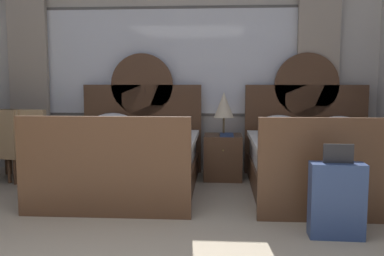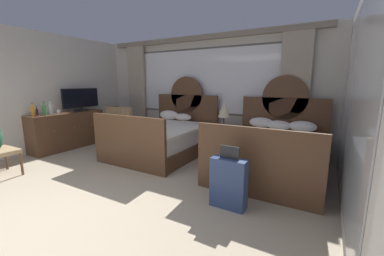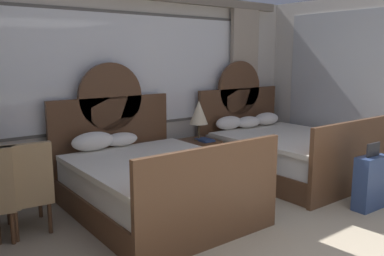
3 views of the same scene
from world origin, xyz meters
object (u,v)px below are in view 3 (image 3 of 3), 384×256
Objects in this scene: bed_near_window at (152,181)px; table_lamp_on_nightstand at (199,113)px; armchair_by_window_left at (20,186)px; nightstand_between_beds at (198,160)px; bed_near_mirror at (284,152)px; suitcase_on_floor at (370,182)px; book_on_nightstand at (205,140)px.

table_lamp_on_nightstand is at bearing 27.71° from bed_near_window.
table_lamp_on_nightstand is 0.60× the size of armchair_by_window_left.
bed_near_window is 1.41m from armchair_by_window_left.
armchair_by_window_left is at bearing -173.29° from nightstand_between_beds.
bed_near_window is at bearing -179.78° from bed_near_mirror.
suitcase_on_floor is at bearing -65.84° from nightstand_between_beds.
bed_near_window is 1.33m from nightstand_between_beds.
bed_near_mirror is 2.22× the size of armchair_by_window_left.
bed_near_window and bed_near_mirror have the same top height.
bed_near_mirror is at bearing 81.60° from suitcase_on_floor.
bed_near_window is 2.22× the size of armchair_by_window_left.
nightstand_between_beds is at bearing 6.71° from armchair_by_window_left.
table_lamp_on_nightstand is at bearing 112.15° from book_on_nightstand.
suitcase_on_floor is (-0.22, -1.50, -0.05)m from bed_near_mirror.
table_lamp_on_nightstand is 0.40m from book_on_nightstand.
suitcase_on_floor is (0.94, -2.11, -0.68)m from table_lamp_on_nightstand.
book_on_nightstand is (-1.12, 0.52, 0.24)m from bed_near_mirror.
bed_near_mirror is 1.51m from suitcase_on_floor.
book_on_nightstand is at bearing 4.35° from armchair_by_window_left.
nightstand_between_beds is at bearing 136.89° from table_lamp_on_nightstand.
book_on_nightstand is at bearing 155.30° from bed_near_mirror.
nightstand_between_beds is 1.04× the size of table_lamp_on_nightstand.
bed_near_mirror is 3.72m from armchair_by_window_left.
table_lamp_on_nightstand is (1.18, 0.62, 0.63)m from bed_near_window.
nightstand_between_beds is 2.32× the size of book_on_nightstand.
armchair_by_window_left reaches higher than suitcase_on_floor.
book_on_nightstand is 2.22m from suitcase_on_floor.
suitcase_on_floor is (2.12, -1.49, -0.04)m from bed_near_window.
bed_near_window reaches higher than table_lamp_on_nightstand.
bed_near_mirror reaches higher than nightstand_between_beds.
table_lamp_on_nightstand is (0.01, -0.01, 0.70)m from nightstand_between_beds.
suitcase_on_floor is (0.90, -2.01, -0.29)m from book_on_nightstand.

